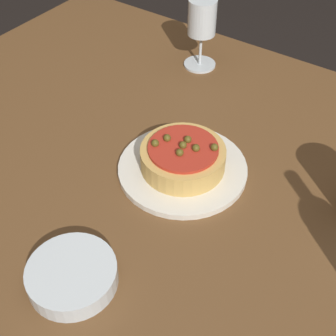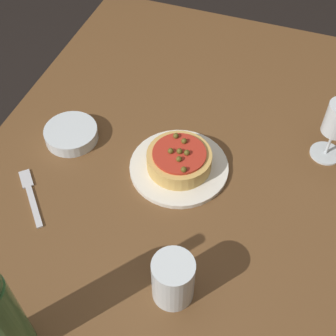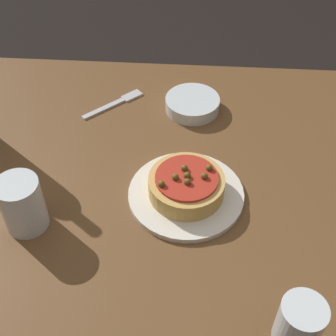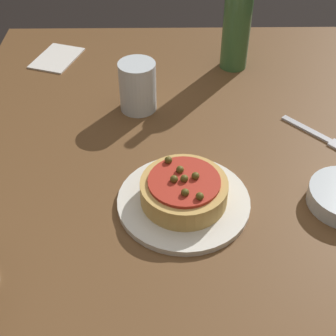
{
  "view_description": "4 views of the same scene",
  "coord_description": "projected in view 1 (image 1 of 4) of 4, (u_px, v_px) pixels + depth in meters",
  "views": [
    {
      "loc": [
        0.31,
        -0.53,
        1.39
      ],
      "look_at": [
        -0.02,
        -0.05,
        0.83
      ],
      "focal_mm": 50.0,
      "sensor_mm": 36.0,
      "label": 1
    },
    {
      "loc": [
        0.67,
        0.22,
        1.66
      ],
      "look_at": [
        0.02,
        -0.01,
        0.82
      ],
      "focal_mm": 50.0,
      "sensor_mm": 36.0,
      "label": 2
    },
    {
      "loc": [
        -0.03,
        0.64,
        1.52
      ],
      "look_at": [
        0.02,
        -0.04,
        0.81
      ],
      "focal_mm": 50.0,
      "sensor_mm": 36.0,
      "label": 3
    },
    {
      "loc": [
        -0.61,
        0.04,
        1.39
      ],
      "look_at": [
        -0.02,
        0.03,
        0.87
      ],
      "focal_mm": 50.0,
      "sensor_mm": 36.0,
      "label": 4
    }
  ],
  "objects": [
    {
      "name": "side_bowl",
      "position": [
        72.0,
        275.0,
        0.69
      ],
      "size": [
        0.14,
        0.14,
        0.03
      ],
      "color": "silver",
      "rests_on": "dining_table"
    },
    {
      "name": "wine_glass",
      "position": [
        202.0,
        21.0,
        1.06
      ],
      "size": [
        0.08,
        0.08,
        0.17
      ],
      "color": "silver",
      "rests_on": "dining_table"
    },
    {
      "name": "dinner_plate",
      "position": [
        183.0,
        168.0,
        0.87
      ],
      "size": [
        0.24,
        0.24,
        0.01
      ],
      "color": "white",
      "rests_on": "dining_table"
    },
    {
      "name": "pizza",
      "position": [
        184.0,
        156.0,
        0.85
      ],
      "size": [
        0.16,
        0.16,
        0.06
      ],
      "color": "tan",
      "rests_on": "dinner_plate"
    },
    {
      "name": "dining_table",
      "position": [
        191.0,
        207.0,
        0.93
      ],
      "size": [
        1.41,
        0.98,
        0.78
      ],
      "color": "brown",
      "rests_on": "ground_plane"
    }
  ]
}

